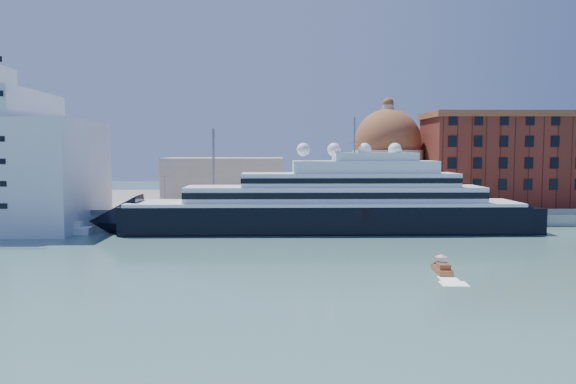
{
  "coord_description": "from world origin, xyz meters",
  "views": [
    {
      "loc": [
        -6.82,
        -86.15,
        16.12
      ],
      "look_at": [
        -4.55,
        18.0,
        8.21
      ],
      "focal_mm": 35.0,
      "sensor_mm": 36.0,
      "label": 1
    }
  ],
  "objects": [
    {
      "name": "land",
      "position": [
        0.0,
        75.0,
        1.0
      ],
      "size": [
        260.0,
        72.0,
        2.0
      ],
      "primitive_type": "cube",
      "color": "slate",
      "rests_on": "ground"
    },
    {
      "name": "warehouse",
      "position": [
        52.0,
        52.0,
        13.79
      ],
      "size": [
        43.0,
        19.0,
        23.25
      ],
      "color": "maroon",
      "rests_on": "land"
    },
    {
      "name": "superyacht",
      "position": [
        0.14,
        23.0,
        4.51
      ],
      "size": [
        87.51,
        12.13,
        26.15
      ],
      "color": "black",
      "rests_on": "ground"
    },
    {
      "name": "quay",
      "position": [
        0.0,
        34.0,
        1.25
      ],
      "size": [
        180.0,
        10.0,
        2.5
      ],
      "primitive_type": "cube",
      "color": "gray",
      "rests_on": "ground"
    },
    {
      "name": "lamp_posts",
      "position": [
        -12.67,
        32.27,
        9.84
      ],
      "size": [
        120.8,
        2.4,
        18.0
      ],
      "color": "slate",
      "rests_on": "quay"
    },
    {
      "name": "service_barge",
      "position": [
        -47.35,
        21.03,
        0.71
      ],
      "size": [
        10.98,
        3.74,
        2.46
      ],
      "rotation": [
        0.0,
        0.0,
        -0.01
      ],
      "color": "white",
      "rests_on": "ground"
    },
    {
      "name": "church",
      "position": [
        6.39,
        57.72,
        10.91
      ],
      "size": [
        66.0,
        18.0,
        25.5
      ],
      "color": "beige",
      "rests_on": "land"
    },
    {
      "name": "water_taxi",
      "position": [
        14.91,
        -14.29,
        0.6
      ],
      "size": [
        2.06,
        5.38,
        2.51
      ],
      "rotation": [
        0.0,
        0.0,
        -0.06
      ],
      "color": "brown",
      "rests_on": "ground"
    },
    {
      "name": "quay_fence",
      "position": [
        0.0,
        29.5,
        3.1
      ],
      "size": [
        180.0,
        0.1,
        1.2
      ],
      "primitive_type": "cube",
      "color": "slate",
      "rests_on": "quay"
    },
    {
      "name": "ground",
      "position": [
        0.0,
        0.0,
        0.0
      ],
      "size": [
        400.0,
        400.0,
        0.0
      ],
      "primitive_type": "plane",
      "color": "#365E5D",
      "rests_on": "ground"
    }
  ]
}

